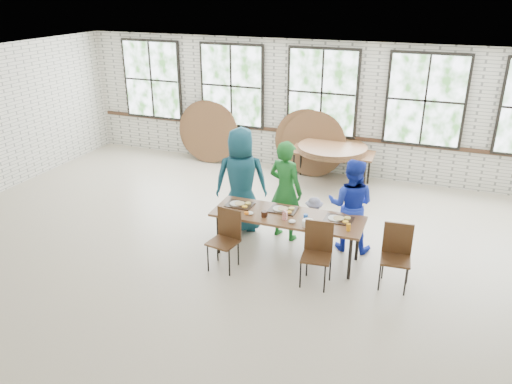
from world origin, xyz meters
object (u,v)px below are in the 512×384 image
at_px(chair_near_left, 226,234).
at_px(storage_table, 332,154).
at_px(dining_table, 287,218).
at_px(chair_near_right, 318,248).

xyz_separation_m(chair_near_left, storage_table, (0.69, 4.05, 0.13)).
bearing_deg(storage_table, chair_near_left, -101.68).
height_order(dining_table, chair_near_right, chair_near_right).
bearing_deg(chair_near_left, chair_near_right, 13.19).
distance_m(chair_near_left, chair_near_right, 1.43).
distance_m(dining_table, storage_table, 3.44).
bearing_deg(storage_table, dining_table, -90.41).
relative_size(chair_near_left, chair_near_right, 1.00).
bearing_deg(chair_near_right, dining_table, 133.77).
height_order(dining_table, storage_table, same).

